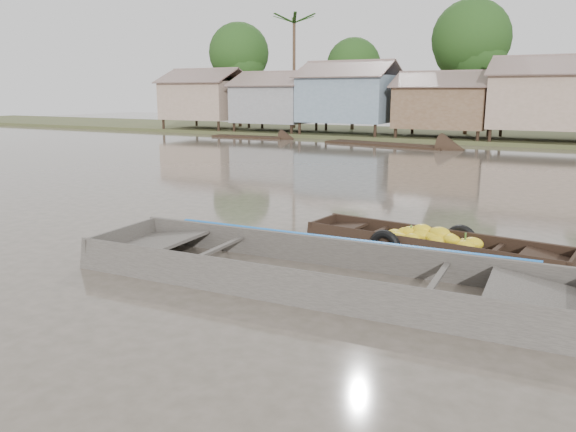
% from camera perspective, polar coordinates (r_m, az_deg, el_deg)
% --- Properties ---
extents(ground, '(120.00, 120.00, 0.00)m').
position_cam_1_polar(ground, '(10.30, -0.91, -5.69)').
color(ground, '#4C453A').
rests_on(ground, ground).
extents(riverbank, '(120.00, 12.47, 10.22)m').
position_cam_1_polar(riverbank, '(40.47, 26.03, 11.10)').
color(riverbank, '#384723').
rests_on(riverbank, ground).
extents(banana_boat, '(5.49, 1.93, 0.74)m').
position_cam_1_polar(banana_boat, '(11.95, 14.10, -2.79)').
color(banana_boat, black).
rests_on(banana_boat, ground).
extents(viewer_boat, '(8.70, 2.56, 0.69)m').
position_cam_1_polar(viewer_boat, '(9.68, 2.98, -6.40)').
color(viewer_boat, '#3A3531').
rests_on(viewer_boat, ground).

